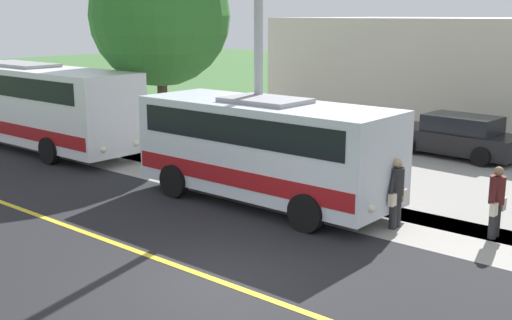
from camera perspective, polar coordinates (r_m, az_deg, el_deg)
The scene contains 11 objects.
ground_plane at distance 12.04m, azimuth -3.11°, elevation -10.85°, with size 120.00×120.00×0.00m, color #3D6633.
road_surface at distance 12.04m, azimuth -3.11°, elevation -10.84°, with size 8.00×100.00×0.01m, color black.
sidewalk at distance 15.97m, azimuth 9.83°, elevation -4.95°, with size 2.40×100.00×0.01m, color #9E9991.
road_centre_line at distance 12.04m, azimuth -3.11°, elevation -10.81°, with size 0.16×100.00×0.00m, color gold.
shuttle_bus_front at distance 16.50m, azimuth 0.82°, elevation 1.29°, with size 2.65×7.20×2.77m.
transit_bus_rear at distance 25.56m, azimuth -20.19°, elevation 5.04°, with size 2.66×11.69×3.09m.
pedestrian_with_bags at distance 14.98m, azimuth 20.68°, elevation -3.37°, with size 0.72×0.34×1.62m.
pedestrian_waiting at distance 15.01m, azimuth 12.42°, elevation -2.73°, with size 0.72×0.34×1.65m.
street_light_pole at distance 16.88m, azimuth -0.08°, elevation 9.85°, with size 1.97×0.24×7.09m.
parked_car_near at distance 23.25m, azimuth 17.53°, elevation 2.00°, with size 2.24×4.51×1.45m.
tree_curbside at distance 23.27m, azimuth -8.57°, elevation 12.61°, with size 4.96×4.96×7.27m.
Camera 1 is at (7.99, 7.60, 4.85)m, focal length 44.81 mm.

